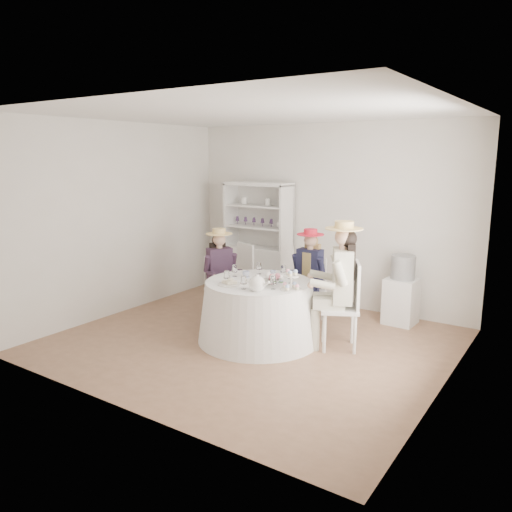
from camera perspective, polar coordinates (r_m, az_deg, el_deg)
The scene contains 23 objects.
ground at distance 6.18m, azimuth -0.52°, elevation -9.74°, with size 4.50×4.50×0.00m, color brown.
ceiling at distance 5.79m, azimuth -0.57°, elevation 16.06°, with size 4.50×4.50×0.00m, color white.
wall_back at distance 7.56m, azimuth 8.06°, elevation 4.60°, with size 4.50×4.50×0.00m, color silver.
wall_front at distance 4.36m, azimuth -15.54°, elevation -0.66°, with size 4.50×4.50×0.00m, color silver.
wall_left at distance 7.33m, azimuth -15.27°, elevation 4.10°, with size 4.50×4.50×0.00m, color silver.
wall_right at distance 4.95m, azimuth 21.53°, elevation 0.36°, with size 4.50×4.50×0.00m, color silver.
tea_table at distance 6.12m, azimuth 0.32°, elevation -6.30°, with size 1.49×1.49×0.74m.
hutch at distance 7.98m, azimuth 0.32°, elevation -0.03°, with size 1.21×0.73×1.83m.
side_table at distance 7.01m, azimuth 16.24°, elevation -4.97°, with size 0.40×0.40×0.62m, color silver.
hatbox at distance 6.89m, azimuth 16.46°, elevation -1.24°, with size 0.32×0.32×0.32m, color black.
guest_left at distance 6.84m, azimuth -4.11°, elevation -1.45°, with size 0.54×0.50×1.26m.
guest_mid at distance 6.74m, azimuth 6.08°, elevation -1.59°, with size 0.46×0.48×1.28m.
guest_right at distance 5.82m, azimuth 9.58°, elevation -2.48°, with size 0.64×0.58×1.51m.
spare_chair at distance 7.48m, azimuth -0.54°, elevation -1.84°, with size 0.50×0.50×0.96m.
teacup_a at distance 6.21m, azimuth -1.15°, elevation -2.13°, with size 0.09×0.09×0.07m, color white.
teacup_b at distance 6.24m, azimuth 1.96°, elevation -2.07°, with size 0.08×0.08×0.07m, color white.
teacup_c at distance 5.98m, azimuth 2.74°, elevation -2.72°, with size 0.08×0.08×0.06m, color white.
flower_bowl at distance 5.89m, azimuth 1.70°, elevation -3.00°, with size 0.20×0.20×0.05m, color white.
flower_arrangement at distance 5.84m, azimuth 1.97°, elevation -2.51°, with size 0.18×0.18×0.07m.
table_teapot at distance 5.57m, azimuth 0.13°, elevation -3.19°, with size 0.26×0.19×0.20m.
sandwich_plate at distance 5.87m, azimuth -3.02°, elevation -3.15°, with size 0.28×0.28×0.06m.
cupcake_stand at distance 5.64m, azimuth 4.02°, elevation -3.06°, with size 0.24×0.24×0.23m.
stemware_set at distance 6.00m, azimuth 0.32°, elevation -2.23°, with size 0.83×0.83×0.15m.
Camera 1 is at (3.25, -4.76, 2.23)m, focal length 35.00 mm.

